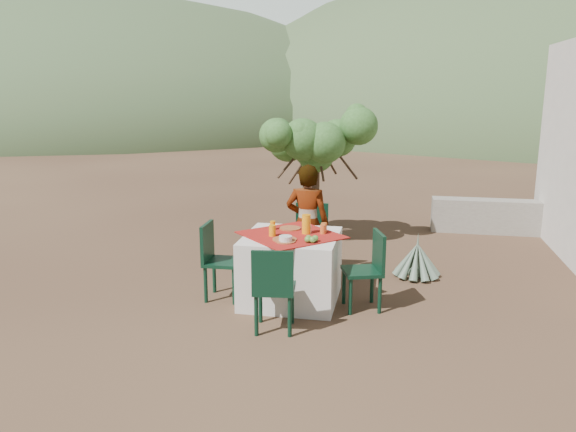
{
  "coord_description": "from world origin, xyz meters",
  "views": [
    {
      "loc": [
        1.73,
        -6.06,
        2.33
      ],
      "look_at": [
        0.48,
        0.19,
        0.87
      ],
      "focal_mm": 35.0,
      "sensor_mm": 36.0,
      "label": 1
    }
  ],
  "objects_px": {
    "chair_right": "(369,267)",
    "chair_near": "(274,286)",
    "table": "(291,268)",
    "chair_left": "(217,257)",
    "shrub_tree": "(320,149)",
    "juice_pitcher": "(306,224)",
    "agave": "(417,260)",
    "chair_far": "(311,236)",
    "person": "(307,224)"
  },
  "relations": [
    {
      "from": "chair_right",
      "to": "chair_near",
      "type": "bearing_deg",
      "value": -64.87
    },
    {
      "from": "chair_right",
      "to": "chair_far",
      "type": "bearing_deg",
      "value": -161.02
    },
    {
      "from": "chair_right",
      "to": "agave",
      "type": "xyz_separation_m",
      "value": [
        0.54,
        1.17,
        -0.26
      ]
    },
    {
      "from": "table",
      "to": "chair_near",
      "type": "relative_size",
      "value": 1.51
    },
    {
      "from": "person",
      "to": "chair_near",
      "type": "bearing_deg",
      "value": 89.97
    },
    {
      "from": "chair_near",
      "to": "table",
      "type": "bearing_deg",
      "value": -96.84
    },
    {
      "from": "chair_left",
      "to": "agave",
      "type": "height_order",
      "value": "chair_left"
    },
    {
      "from": "chair_far",
      "to": "chair_left",
      "type": "relative_size",
      "value": 1.04
    },
    {
      "from": "chair_near",
      "to": "agave",
      "type": "relative_size",
      "value": 1.36
    },
    {
      "from": "chair_far",
      "to": "shrub_tree",
      "type": "height_order",
      "value": "shrub_tree"
    },
    {
      "from": "table",
      "to": "chair_near",
      "type": "distance_m",
      "value": 0.89
    },
    {
      "from": "chair_near",
      "to": "chair_left",
      "type": "relative_size",
      "value": 0.99
    },
    {
      "from": "chair_right",
      "to": "agave",
      "type": "bearing_deg",
      "value": 137.07
    },
    {
      "from": "chair_left",
      "to": "shrub_tree",
      "type": "height_order",
      "value": "shrub_tree"
    },
    {
      "from": "agave",
      "to": "chair_right",
      "type": "bearing_deg",
      "value": -114.94
    },
    {
      "from": "chair_left",
      "to": "juice_pitcher",
      "type": "distance_m",
      "value": 1.07
    },
    {
      "from": "chair_left",
      "to": "person",
      "type": "xyz_separation_m",
      "value": [
        0.9,
        0.78,
        0.24
      ]
    },
    {
      "from": "table",
      "to": "chair_left",
      "type": "xyz_separation_m",
      "value": [
        -0.83,
        -0.1,
        0.1
      ]
    },
    {
      "from": "juice_pitcher",
      "to": "agave",
      "type": "bearing_deg",
      "value": 39.22
    },
    {
      "from": "shrub_tree",
      "to": "juice_pitcher",
      "type": "xyz_separation_m",
      "value": [
        0.19,
        -2.41,
        -0.58
      ]
    },
    {
      "from": "chair_far",
      "to": "table",
      "type": "bearing_deg",
      "value": -97.2
    },
    {
      "from": "chair_far",
      "to": "juice_pitcher",
      "type": "bearing_deg",
      "value": -87.71
    },
    {
      "from": "shrub_tree",
      "to": "juice_pitcher",
      "type": "distance_m",
      "value": 2.49
    },
    {
      "from": "agave",
      "to": "table",
      "type": "bearing_deg",
      "value": -142.17
    },
    {
      "from": "table",
      "to": "agave",
      "type": "relative_size",
      "value": 2.05
    },
    {
      "from": "chair_near",
      "to": "juice_pitcher",
      "type": "xyz_separation_m",
      "value": [
        0.16,
        0.95,
        0.39
      ]
    },
    {
      "from": "chair_far",
      "to": "chair_right",
      "type": "xyz_separation_m",
      "value": [
        0.79,
        -1.05,
        -0.03
      ]
    },
    {
      "from": "chair_near",
      "to": "juice_pitcher",
      "type": "distance_m",
      "value": 1.04
    },
    {
      "from": "person",
      "to": "shrub_tree",
      "type": "height_order",
      "value": "shrub_tree"
    },
    {
      "from": "chair_near",
      "to": "agave",
      "type": "bearing_deg",
      "value": -132.25
    },
    {
      "from": "table",
      "to": "juice_pitcher",
      "type": "relative_size",
      "value": 6.13
    },
    {
      "from": "chair_near",
      "to": "person",
      "type": "height_order",
      "value": "person"
    },
    {
      "from": "table",
      "to": "person",
      "type": "distance_m",
      "value": 0.77
    },
    {
      "from": "table",
      "to": "juice_pitcher",
      "type": "xyz_separation_m",
      "value": [
        0.15,
        0.07,
        0.49
      ]
    },
    {
      "from": "chair_far",
      "to": "person",
      "type": "relative_size",
      "value": 0.62
    },
    {
      "from": "chair_right",
      "to": "juice_pitcher",
      "type": "bearing_deg",
      "value": -119.86
    },
    {
      "from": "chair_right",
      "to": "table",
      "type": "bearing_deg",
      "value": -113.12
    },
    {
      "from": "chair_left",
      "to": "shrub_tree",
      "type": "bearing_deg",
      "value": -18.74
    },
    {
      "from": "agave",
      "to": "shrub_tree",
      "type": "bearing_deg",
      "value": 135.91
    },
    {
      "from": "person",
      "to": "agave",
      "type": "relative_size",
      "value": 2.29
    },
    {
      "from": "chair_near",
      "to": "person",
      "type": "bearing_deg",
      "value": -99.28
    },
    {
      "from": "juice_pitcher",
      "to": "chair_near",
      "type": "bearing_deg",
      "value": -99.25
    },
    {
      "from": "chair_far",
      "to": "agave",
      "type": "relative_size",
      "value": 1.42
    },
    {
      "from": "chair_far",
      "to": "chair_near",
      "type": "relative_size",
      "value": 1.05
    },
    {
      "from": "chair_right",
      "to": "person",
      "type": "xyz_separation_m",
      "value": [
        -0.79,
        0.76,
        0.26
      ]
    },
    {
      "from": "juice_pitcher",
      "to": "chair_right",
      "type": "bearing_deg",
      "value": -11.87
    },
    {
      "from": "chair_near",
      "to": "chair_right",
      "type": "height_order",
      "value": "chair_near"
    },
    {
      "from": "person",
      "to": "juice_pitcher",
      "type": "distance_m",
      "value": 0.64
    },
    {
      "from": "person",
      "to": "agave",
      "type": "bearing_deg",
      "value": -160.72
    },
    {
      "from": "chair_left",
      "to": "chair_near",
      "type": "bearing_deg",
      "value": -134.99
    }
  ]
}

